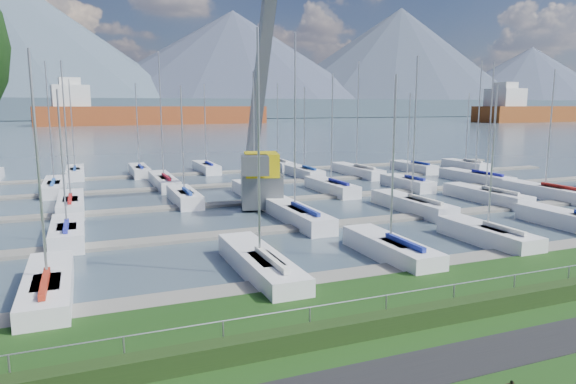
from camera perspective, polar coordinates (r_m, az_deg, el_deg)
path at (r=17.87m, az=19.00°, el=-17.15°), size 160.00×2.00×0.04m
water at (r=275.24m, az=-19.68°, el=7.31°), size 800.00×540.00×0.20m
hedge at (r=19.56m, az=13.98°, el=-13.40°), size 80.00×0.70×0.70m
fence at (r=19.56m, az=13.39°, el=-10.71°), size 80.00×0.04×0.04m
foothill at (r=345.08m, az=-20.22°, el=8.70°), size 900.00×80.00×12.00m
mountains at (r=421.71m, az=-19.85°, el=14.32°), size 1190.00×360.00×115.00m
docks at (r=43.07m, az=-6.92°, el=-1.34°), size 90.00×41.60×0.25m
crane at (r=41.86m, az=-2.96°, el=6.06°), size 5.20×13.45×22.35m
cargo_ship_mid at (r=234.22m, az=-15.49°, el=8.19°), size 99.87×27.12×21.50m
cargo_ship_east at (r=294.18m, az=26.16°, el=7.81°), size 84.16×22.45×21.50m
sailboat_fleet at (r=44.35m, az=-10.73°, el=6.28°), size 75.73×49.42×13.71m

